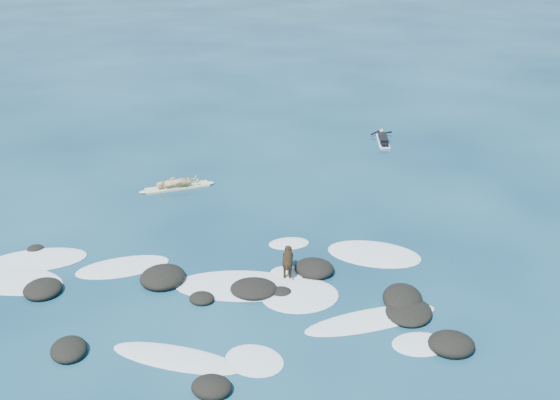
{
  "coord_description": "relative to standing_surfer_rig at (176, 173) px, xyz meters",
  "views": [
    {
      "loc": [
        3.4,
        -15.89,
        10.01
      ],
      "look_at": [
        1.94,
        4.0,
        0.9
      ],
      "focal_mm": 40.0,
      "sensor_mm": 36.0,
      "label": 1
    }
  ],
  "objects": [
    {
      "name": "ground",
      "position": [
        2.42,
        -6.78,
        -0.69
      ],
      "size": [
        160.0,
        160.0,
        0.0
      ],
      "primitive_type": "plane",
      "color": "#0A2642",
      "rests_on": "ground"
    },
    {
      "name": "paddling_surfer_rig",
      "position": [
        8.7,
        6.36,
        -0.55
      ],
      "size": [
        1.07,
        2.37,
        0.41
      ],
      "rotation": [
        0.0,
        0.0,
        1.6
      ],
      "color": "white",
      "rests_on": "ground"
    },
    {
      "name": "reef_rocks",
      "position": [
        4.19,
        -8.0,
        -0.58
      ],
      "size": [
        13.74,
        7.01,
        0.5
      ],
      "color": "black",
      "rests_on": "ground"
    },
    {
      "name": "breaking_foam",
      "position": [
        2.81,
        -7.06,
        -0.68
      ],
      "size": [
        14.89,
        7.6,
        0.12
      ],
      "color": "white",
      "rests_on": "ground"
    },
    {
      "name": "dog",
      "position": [
        4.85,
        -6.27,
        -0.16
      ],
      "size": [
        0.33,
        1.26,
        0.8
      ],
      "rotation": [
        0.0,
        0.0,
        1.6
      ],
      "color": "black",
      "rests_on": "ground"
    },
    {
      "name": "standing_surfer_rig",
      "position": [
        0.0,
        0.0,
        0.0
      ],
      "size": [
        2.92,
        1.52,
        1.75
      ],
      "rotation": [
        0.0,
        0.0,
        0.42
      ],
      "color": "beige",
      "rests_on": "ground"
    }
  ]
}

